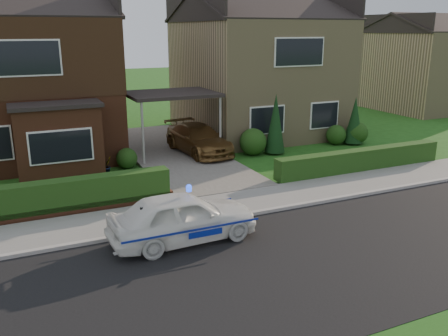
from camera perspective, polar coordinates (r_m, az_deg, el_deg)
ground at (r=12.06m, az=11.07°, el=-10.46°), size 120.00×120.00×0.00m
road at (r=12.06m, az=11.07°, el=-10.46°), size 60.00×6.00×0.02m
kerb at (r=14.39m, az=4.05°, el=-5.39°), size 60.00×0.16×0.12m
sidewalk at (r=15.26m, az=2.16°, el=-4.11°), size 60.00×2.00×0.10m
driveway at (r=21.36m, az=-6.16°, el=1.82°), size 3.80×12.00×0.12m
house_left at (r=22.63m, az=-23.22°, el=11.07°), size 7.50×9.53×7.25m
house_right at (r=25.81m, az=3.97°, el=12.48°), size 7.50×8.06×7.25m
carport_link at (r=20.83m, az=-6.33°, el=8.72°), size 3.80×3.00×2.77m
dwarf_wall at (r=14.91m, az=-20.50°, el=-5.15°), size 7.70×0.25×0.36m
hedge_left at (r=15.11m, az=-20.48°, el=-5.59°), size 7.50×0.55×0.90m
hedge_right at (r=19.37m, az=15.98°, el=-0.43°), size 7.50×0.55×0.80m
shrub_left_mid at (r=18.73m, az=-16.20°, el=1.08°), size 1.32×1.32×1.32m
shrub_left_near at (r=19.35m, az=-11.61°, el=1.15°), size 0.84×0.84×0.84m
shrub_right_near at (r=21.03m, az=3.51°, el=3.17°), size 1.20×1.20×1.20m
shrub_right_mid at (r=23.60m, az=13.33°, el=3.91°), size 0.96×0.96×0.96m
shrub_right_far at (r=23.98m, az=15.68°, el=4.08°), size 1.08×1.08×1.08m
conifer_a at (r=21.19m, az=6.20°, el=5.14°), size 0.90×0.90×2.60m
conifer_b at (r=23.74m, az=15.41°, el=5.36°), size 0.90×0.90×2.20m
neighbour_right at (r=36.27m, az=22.83°, el=10.68°), size 6.50×7.00×5.20m
police_car at (r=12.45m, az=-4.98°, el=-5.95°), size 3.59×3.95×1.49m
driveway_car at (r=20.99m, az=-3.10°, el=3.53°), size 2.13×4.40×1.23m
potted_plant_b at (r=18.63m, az=-13.88°, el=0.20°), size 0.50×0.48×0.71m
potted_plant_c at (r=15.98m, az=-8.96°, el=-2.10°), size 0.53×0.53×0.76m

